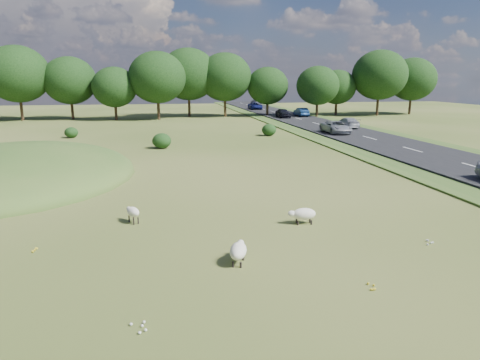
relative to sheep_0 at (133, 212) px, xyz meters
name	(u,v)px	position (x,y,z in m)	size (l,w,h in m)	color
ground	(185,152)	(3.54, 19.24, -0.52)	(160.00, 160.00, 0.00)	#364D18
mound	(12,177)	(-8.46, 11.24, -0.52)	(16.00, 20.00, 4.00)	#33561E
road	(346,132)	(23.54, 29.24, -0.39)	(8.00, 150.00, 0.25)	black
treeline	(163,78)	(2.48, 54.67, 6.05)	(96.28, 14.66, 11.70)	black
shrubs	(180,135)	(3.54, 26.43, 0.16)	(23.68, 11.19, 1.44)	black
sheep_0	(133,212)	(0.00, 0.00, 0.00)	(0.79, 1.05, 0.74)	beige
sheep_1	(238,250)	(3.86, -5.21, -0.04)	(0.90, 1.38, 0.76)	beige
sheep_2	(303,214)	(7.49, -1.60, -0.05)	(1.30, 0.64, 0.74)	beige
car_1	(336,127)	(21.64, 27.91, 0.44)	(2.34, 5.08, 1.41)	#9A9DA1
car_2	(283,113)	(21.64, 49.63, 0.47)	(1.74, 4.34, 1.48)	black
car_4	(301,112)	(25.44, 51.48, 0.45)	(1.52, 4.35, 1.43)	navy
car_5	(256,102)	(25.44, 86.03, 0.47)	(2.07, 5.10, 1.48)	#95979B
car_6	(347,123)	(25.44, 33.10, 0.40)	(1.85, 4.56, 1.32)	#AEAFB6
car_7	(255,106)	(21.64, 70.37, 0.44)	(2.35, 5.10, 1.42)	navy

